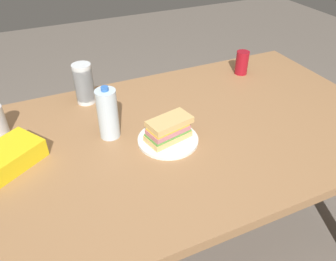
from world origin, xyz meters
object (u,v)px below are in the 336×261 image
Objects in this scene: sandwich at (168,129)px; plastic_cup_stack at (84,84)px; paper_plate at (168,140)px; water_bottle_tall at (108,114)px; chip_bag at (7,157)px; soda_can_red at (242,63)px; dining_table at (169,148)px.

plastic_cup_stack reaches higher than sandwich.
paper_plate is 0.25m from water_bottle_tall.
plastic_cup_stack reaches higher than paper_plate.
sandwich is at bearing 136.42° from chip_bag.
plastic_cup_stack reaches higher than soda_can_red.
dining_table is at bearing -20.20° from water_bottle_tall.
water_bottle_tall is 0.30m from plastic_cup_stack.
plastic_cup_stack is (-0.25, 0.38, 0.17)m from dining_table.
water_bottle_tall reaches higher than chip_bag.
water_bottle_tall is (0.38, 0.02, 0.07)m from chip_bag.
sandwich is (-0.02, -0.04, 0.13)m from dining_table.
chip_bag is at bearing 169.84° from sandwich.
plastic_cup_stack is at bearing -171.00° from chip_bag.
water_bottle_tall is at bearing -85.09° from plastic_cup_stack.
dining_table is at bearing -56.96° from plastic_cup_stack.
dining_table is 0.30m from water_bottle_tall.
sandwich is 0.24m from water_bottle_tall.
paper_plate is 1.03× the size of chip_bag.
paper_plate is 1.94× the size of soda_can_red.
water_bottle_tall is at bearing -162.39° from soda_can_red.
soda_can_red reaches higher than paper_plate.
paper_plate is at bearing -62.72° from plastic_cup_stack.
soda_can_red is 0.66× the size of plastic_cup_stack.
paper_plate is 1.08× the size of water_bottle_tall.
soda_can_red is at bearing 30.30° from dining_table.
paper_plate is 1.21× the size of sandwich.
sandwich reaches higher than paper_plate.
chip_bag is (-1.17, -0.27, -0.03)m from soda_can_red.
water_bottle_tall is (-0.79, -0.25, 0.04)m from soda_can_red.
soda_can_red reaches higher than chip_bag.
soda_can_red is at bearing 159.76° from chip_bag.
sandwich reaches higher than chip_bag.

